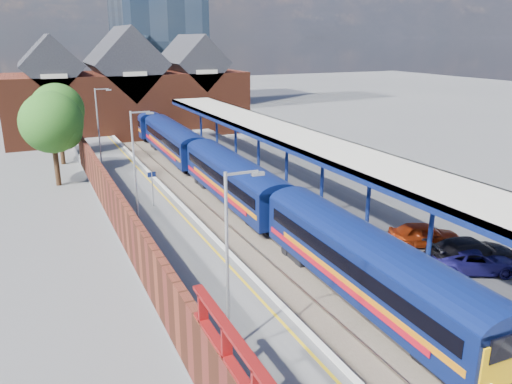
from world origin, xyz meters
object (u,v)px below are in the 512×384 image
train (200,155)px  parked_car_dark (471,252)px  lamp_post_d (99,122)px  parked_car_blue (475,260)px  lamp_post_b (231,254)px  parked_car_red (424,234)px  lamp_post_c (136,159)px  platform_sign (152,183)px

train → parked_car_dark: size_ratio=13.63×
lamp_post_d → parked_car_blue: bearing=-66.2°
lamp_post_b → lamp_post_d: (0.00, 32.00, 0.00)m
train → parked_car_red: 23.14m
lamp_post_b → parked_car_dark: size_ratio=1.45×
train → lamp_post_d: size_ratio=9.42×
lamp_post_c → parked_car_blue: bearing=-47.5°
train → lamp_post_c: bearing=-125.3°
parked_car_dark → parked_car_blue: 0.85m
lamp_post_d → parked_car_red: size_ratio=1.78×
parked_car_dark → parked_car_blue: size_ratio=1.14×
parked_car_red → lamp_post_b: bearing=134.6°
train → lamp_post_c: size_ratio=9.42×
lamp_post_b → lamp_post_d: size_ratio=1.00×
platform_sign → parked_car_dark: bearing=-51.8°
platform_sign → parked_car_dark: platform_sign is taller
lamp_post_b → parked_car_blue: bearing=4.7°
lamp_post_b → platform_sign: size_ratio=2.80×
parked_car_dark → lamp_post_c: bearing=56.3°
lamp_post_b → lamp_post_c: size_ratio=1.00×
platform_sign → parked_car_dark: 20.64m
platform_sign → lamp_post_c: bearing=-124.3°
lamp_post_b → lamp_post_d: 32.00m
lamp_post_d → platform_sign: size_ratio=2.80×
lamp_post_c → train: bearing=54.7°
lamp_post_b → parked_car_dark: (14.11, 1.80, -3.29)m
train → parked_car_blue: train is taller
train → parked_car_dark: train is taller
train → parked_car_blue: size_ratio=15.57×
train → parked_car_red: size_ratio=16.73×
lamp_post_c → lamp_post_d: (0.00, 16.00, 0.00)m
train → platform_sign: (-6.49, -9.11, 0.57)m
train → parked_car_dark: bearing=-76.1°
lamp_post_d → parked_car_red: (13.65, -27.28, -3.32)m
lamp_post_d → lamp_post_b: bearing=-90.0°
lamp_post_d → parked_car_red: bearing=-63.4°
lamp_post_d → parked_car_blue: lamp_post_d is taller
platform_sign → parked_car_red: size_ratio=0.63×
parked_car_blue → parked_car_red: bearing=26.6°
lamp_post_c → parked_car_dark: (14.11, -14.20, -3.29)m
lamp_post_c → parked_car_red: bearing=-39.6°
platform_sign → parked_car_dark: size_ratio=0.52×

